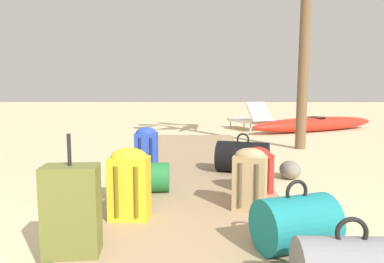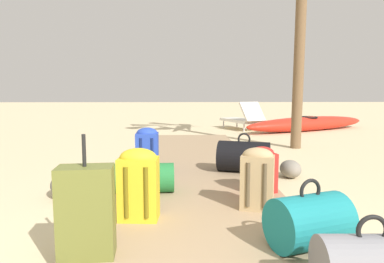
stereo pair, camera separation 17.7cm
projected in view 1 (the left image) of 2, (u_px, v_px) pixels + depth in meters
name	position (u px, v px, depth m)	size (l,w,h in m)	color
ground_plane	(194.00, 192.00, 3.87)	(60.00, 60.00, 0.00)	beige
boardwalk	(194.00, 173.00, 4.59)	(1.71, 7.28, 0.08)	tan
suitcase_olive	(72.00, 210.00, 2.19)	(0.36, 0.23, 0.78)	olive
duffel_bag_black	(243.00, 157.00, 4.43)	(0.74, 0.57, 0.51)	black
backpack_blue	(146.00, 148.00, 4.56)	(0.29, 0.28, 0.57)	#2847B7
backpack_yellow	(129.00, 182.00, 2.82)	(0.33, 0.25, 0.59)	gold
backpack_red	(257.00, 169.00, 3.54)	(0.33, 0.27, 0.48)	red
backpack_tan	(250.00, 178.00, 3.02)	(0.32, 0.26, 0.55)	tan
duffel_bag_green	(139.00, 177.00, 3.59)	(0.64, 0.34, 0.41)	#237538
duffel_bag_teal	(296.00, 223.00, 2.27)	(0.59, 0.51, 0.47)	#197A7F
lounge_chair	(250.00, 119.00, 9.91)	(1.15, 1.63, 0.81)	white
kayak	(316.00, 124.00, 9.62)	(4.16, 2.57, 0.40)	red
rock_left_far	(64.00, 184.00, 3.69)	(0.42, 0.32, 0.26)	slate
rock_right_mid	(290.00, 170.00, 4.45)	(0.35, 0.27, 0.23)	gray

